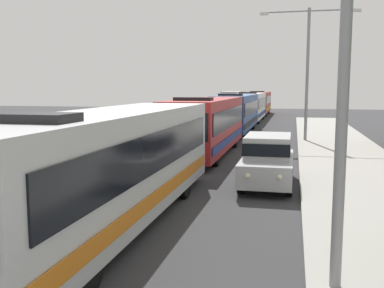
# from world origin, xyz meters

# --- Properties ---
(bus_lead) EXTENTS (2.58, 12.37, 3.21)m
(bus_lead) POSITION_xyz_m (-1.30, 11.83, 1.69)
(bus_lead) COLOR silver
(bus_lead) RESTS_ON ground_plane
(bus_second_in_line) EXTENTS (2.58, 11.41, 3.21)m
(bus_second_in_line) POSITION_xyz_m (-1.30, 24.89, 1.69)
(bus_second_in_line) COLOR maroon
(bus_second_in_line) RESTS_ON ground_plane
(bus_middle) EXTENTS (2.58, 11.77, 3.21)m
(bus_middle) POSITION_xyz_m (-1.30, 37.44, 1.69)
(bus_middle) COLOR #284C8C
(bus_middle) RESTS_ON ground_plane
(bus_fourth_in_line) EXTENTS (2.58, 11.27, 3.21)m
(bus_fourth_in_line) POSITION_xyz_m (-1.30, 49.77, 1.69)
(bus_fourth_in_line) COLOR silver
(bus_fourth_in_line) RESTS_ON ground_plane
(bus_rear) EXTENTS (2.58, 11.82, 3.21)m
(bus_rear) POSITION_xyz_m (-1.30, 61.86, 1.69)
(bus_rear) COLOR maroon
(bus_rear) RESTS_ON ground_plane
(white_suv) EXTENTS (1.86, 4.61, 1.90)m
(white_suv) POSITION_xyz_m (2.40, 17.73, 1.03)
(white_suv) COLOR #B7B7BC
(white_suv) RESTS_ON ground_plane
(box_truck_oncoming) EXTENTS (2.35, 7.52, 3.15)m
(box_truck_oncoming) POSITION_xyz_m (-4.60, 58.50, 1.71)
(box_truck_oncoming) COLOR black
(box_truck_oncoming) RESTS_ON ground_plane
(streetlamp_mid) EXTENTS (6.37, 0.28, 8.65)m
(streetlamp_mid) POSITION_xyz_m (4.10, 31.75, 5.45)
(streetlamp_mid) COLOR gray
(streetlamp_mid) RESTS_ON sidewalk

